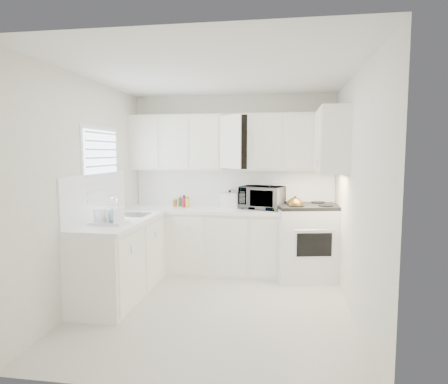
% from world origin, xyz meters
% --- Properties ---
extents(floor, '(3.20, 3.20, 0.00)m').
position_xyz_m(floor, '(0.00, 0.00, 0.00)').
color(floor, silver).
rests_on(floor, ground).
extents(ceiling, '(3.20, 3.20, 0.00)m').
position_xyz_m(ceiling, '(0.00, 0.00, 2.60)').
color(ceiling, white).
rests_on(ceiling, ground).
extents(wall_back, '(3.00, 0.00, 3.00)m').
position_xyz_m(wall_back, '(0.00, 1.60, 1.30)').
color(wall_back, white).
rests_on(wall_back, ground).
extents(wall_front, '(3.00, 0.00, 3.00)m').
position_xyz_m(wall_front, '(0.00, -1.60, 1.30)').
color(wall_front, white).
rests_on(wall_front, ground).
extents(wall_left, '(0.00, 3.20, 3.20)m').
position_xyz_m(wall_left, '(-1.50, 0.00, 1.30)').
color(wall_left, white).
rests_on(wall_left, ground).
extents(wall_right, '(0.00, 3.20, 3.20)m').
position_xyz_m(wall_right, '(1.50, 0.00, 1.30)').
color(wall_right, white).
rests_on(wall_right, ground).
extents(window_blinds, '(0.06, 0.96, 1.06)m').
position_xyz_m(window_blinds, '(-1.48, 0.35, 1.55)').
color(window_blinds, white).
rests_on(window_blinds, wall_left).
extents(lower_cabinets_back, '(2.22, 0.60, 0.90)m').
position_xyz_m(lower_cabinets_back, '(-0.39, 1.30, 0.45)').
color(lower_cabinets_back, white).
rests_on(lower_cabinets_back, floor).
extents(lower_cabinets_left, '(0.60, 1.60, 0.90)m').
position_xyz_m(lower_cabinets_left, '(-1.20, 0.20, 0.45)').
color(lower_cabinets_left, white).
rests_on(lower_cabinets_left, floor).
extents(countertop_back, '(2.24, 0.64, 0.05)m').
position_xyz_m(countertop_back, '(-0.39, 1.29, 0.93)').
color(countertop_back, white).
rests_on(countertop_back, lower_cabinets_back).
extents(countertop_left, '(0.64, 1.62, 0.05)m').
position_xyz_m(countertop_left, '(-1.19, 0.20, 0.93)').
color(countertop_left, white).
rests_on(countertop_left, lower_cabinets_left).
extents(backsplash_back, '(2.98, 0.02, 0.55)m').
position_xyz_m(backsplash_back, '(0.00, 1.59, 1.23)').
color(backsplash_back, white).
rests_on(backsplash_back, wall_back).
extents(backsplash_left, '(0.02, 1.60, 0.55)m').
position_xyz_m(backsplash_left, '(-1.49, 0.20, 1.23)').
color(backsplash_left, white).
rests_on(backsplash_left, wall_left).
extents(upper_cabinets_back, '(3.00, 0.33, 0.80)m').
position_xyz_m(upper_cabinets_back, '(0.00, 1.44, 1.50)').
color(upper_cabinets_back, white).
rests_on(upper_cabinets_back, wall_back).
extents(upper_cabinets_right, '(0.33, 0.90, 0.80)m').
position_xyz_m(upper_cabinets_right, '(1.33, 0.82, 1.50)').
color(upper_cabinets_right, white).
rests_on(upper_cabinets_right, wall_right).
extents(sink, '(0.42, 0.38, 0.30)m').
position_xyz_m(sink, '(-1.19, 0.55, 1.07)').
color(sink, gray).
rests_on(sink, countertop_left).
extents(stove, '(0.99, 0.87, 1.32)m').
position_xyz_m(stove, '(1.09, 1.26, 0.66)').
color(stove, white).
rests_on(stove, floor).
extents(tea_kettle, '(0.33, 0.30, 0.24)m').
position_xyz_m(tea_kettle, '(0.91, 1.10, 1.06)').
color(tea_kettle, olive).
rests_on(tea_kettle, stove).
extents(frying_pan, '(0.27, 0.42, 0.04)m').
position_xyz_m(frying_pan, '(1.27, 1.42, 0.96)').
color(frying_pan, black).
rests_on(frying_pan, stove).
extents(microwave, '(0.66, 0.49, 0.40)m').
position_xyz_m(microwave, '(0.45, 1.35, 1.15)').
color(microwave, gray).
rests_on(microwave, countertop_back).
extents(rice_cooker, '(0.33, 0.33, 0.26)m').
position_xyz_m(rice_cooker, '(-0.01, 1.33, 1.08)').
color(rice_cooker, white).
rests_on(rice_cooker, countertop_back).
extents(paper_towel, '(0.12, 0.12, 0.27)m').
position_xyz_m(paper_towel, '(-0.04, 1.50, 1.08)').
color(paper_towel, white).
rests_on(paper_towel, countertop_back).
extents(utensil_crock, '(0.12, 0.12, 0.35)m').
position_xyz_m(utensil_crock, '(0.56, 1.22, 1.13)').
color(utensil_crock, black).
rests_on(utensil_crock, countertop_back).
extents(dish_rack, '(0.39, 0.30, 0.21)m').
position_xyz_m(dish_rack, '(-1.20, -0.10, 1.06)').
color(dish_rack, white).
rests_on(dish_rack, countertop_left).
extents(spice_left_0, '(0.06, 0.06, 0.13)m').
position_xyz_m(spice_left_0, '(-0.85, 1.42, 1.02)').
color(spice_left_0, '#9E6C2B').
rests_on(spice_left_0, countertop_back).
extents(spice_left_1, '(0.06, 0.06, 0.13)m').
position_xyz_m(spice_left_1, '(-0.78, 1.33, 1.02)').
color(spice_left_1, '#316421').
rests_on(spice_left_1, countertop_back).
extents(spice_left_2, '(0.06, 0.06, 0.13)m').
position_xyz_m(spice_left_2, '(-0.70, 1.42, 1.02)').
color(spice_left_2, '#C51A4B').
rests_on(spice_left_2, countertop_back).
extents(spice_left_3, '(0.06, 0.06, 0.13)m').
position_xyz_m(spice_left_3, '(-0.62, 1.33, 1.02)').
color(spice_left_3, yellow).
rests_on(spice_left_3, countertop_back).
extents(sauce_right_0, '(0.06, 0.06, 0.19)m').
position_xyz_m(sauce_right_0, '(0.58, 1.46, 1.05)').
color(sauce_right_0, '#C51A4B').
rests_on(sauce_right_0, countertop_back).
extents(sauce_right_1, '(0.06, 0.06, 0.19)m').
position_xyz_m(sauce_right_1, '(0.64, 1.40, 1.05)').
color(sauce_right_1, yellow).
rests_on(sauce_right_1, countertop_back).
extents(sauce_right_2, '(0.06, 0.06, 0.19)m').
position_xyz_m(sauce_right_2, '(0.69, 1.46, 1.05)').
color(sauce_right_2, brown).
rests_on(sauce_right_2, countertop_back).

